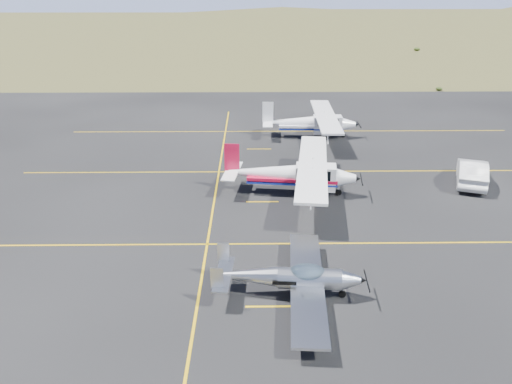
% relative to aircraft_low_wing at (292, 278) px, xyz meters
% --- Properties ---
extents(ground, '(1600.00, 1600.00, 0.00)m').
position_rel_aircraft_low_wing_xyz_m(ground, '(2.02, 2.71, -0.90)').
color(ground, '#383D1C').
rests_on(ground, ground).
extents(apron, '(72.00, 72.00, 0.02)m').
position_rel_aircraft_low_wing_xyz_m(apron, '(2.02, 9.71, -0.90)').
color(apron, black).
rests_on(apron, ground).
extents(aircraft_low_wing, '(6.24, 8.68, 1.88)m').
position_rel_aircraft_low_wing_xyz_m(aircraft_low_wing, '(0.00, 0.00, 0.00)').
color(aircraft_low_wing, silver).
rests_on(aircraft_low_wing, apron).
extents(aircraft_cessna, '(7.65, 12.65, 3.19)m').
position_rel_aircraft_low_wing_xyz_m(aircraft_cessna, '(0.94, 11.56, 0.51)').
color(aircraft_cessna, white).
rests_on(aircraft_cessna, apron).
extents(aircraft_plain, '(7.39, 12.34, 3.13)m').
position_rel_aircraft_low_wing_xyz_m(aircraft_plain, '(3.65, 24.70, 0.49)').
color(aircraft_plain, white).
rests_on(aircraft_plain, apron).
extents(sedan, '(3.46, 5.40, 1.68)m').
position_rel_aircraft_low_wing_xyz_m(sedan, '(13.17, 13.13, -0.05)').
color(sedan, silver).
rests_on(sedan, apron).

